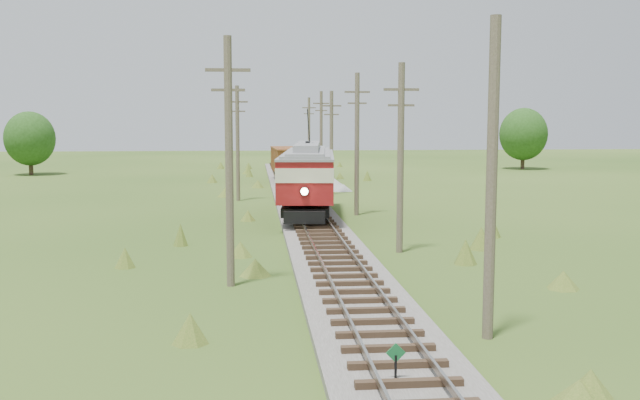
{
  "coord_description": "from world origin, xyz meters",
  "views": [
    {
      "loc": [
        -3.33,
        -13.73,
        6.03
      ],
      "look_at": [
        0.0,
        21.88,
        2.02
      ],
      "focal_mm": 40.0,
      "sensor_mm": 36.0,
      "label": 1
    }
  ],
  "objects": [
    {
      "name": "utility_pole_l_b",
      "position": [
        -4.5,
        40.0,
        4.42
      ],
      "size": [
        1.6,
        0.3,
        8.6
      ],
      "color": "brown",
      "rests_on": "ground"
    },
    {
      "name": "utility_pole_r_3",
      "position": [
        3.2,
        31.0,
        4.63
      ],
      "size": [
        1.6,
        0.3,
        9.0
      ],
      "color": "brown",
      "rests_on": "ground"
    },
    {
      "name": "utility_pole_r_5",
      "position": [
        3.4,
        57.0,
        4.58
      ],
      "size": [
        1.6,
        0.3,
        8.9
      ],
      "color": "brown",
      "rests_on": "ground"
    },
    {
      "name": "utility_pole_r_4",
      "position": [
        3.0,
        44.0,
        4.32
      ],
      "size": [
        1.6,
        0.3,
        8.4
      ],
      "color": "brown",
      "rests_on": "ground"
    },
    {
      "name": "utility_pole_r_2",
      "position": [
        3.3,
        18.0,
        4.42
      ],
      "size": [
        1.6,
        0.3,
        8.6
      ],
      "color": "brown",
      "rests_on": "ground"
    },
    {
      "name": "streetcar",
      "position": [
        -0.0,
        30.0,
        2.82
      ],
      "size": [
        4.48,
        13.6,
        6.16
      ],
      "rotation": [
        0.0,
        0.0,
        -0.1
      ],
      "color": "black",
      "rests_on": "ground"
    },
    {
      "name": "tree_mid_a",
      "position": [
        -28.0,
        68.0,
        4.02
      ],
      "size": [
        5.46,
        5.46,
        7.03
      ],
      "color": "#38281C",
      "rests_on": "ground"
    },
    {
      "name": "utility_pole_r_1",
      "position": [
        3.1,
        5.0,
        4.4
      ],
      "size": [
        0.3,
        0.3,
        8.8
      ],
      "color": "brown",
      "rests_on": "ground"
    },
    {
      "name": "tree_mid_b",
      "position": [
        30.0,
        72.0,
        4.33
      ],
      "size": [
        5.88,
        5.88,
        7.57
      ],
      "color": "#38281C",
      "rests_on": "ground"
    },
    {
      "name": "gondola",
      "position": [
        0.0,
        54.6,
        2.11
      ],
      "size": [
        3.22,
        8.76,
        2.87
      ],
      "rotation": [
        0.0,
        0.0,
        0.05
      ],
      "color": "black",
      "rests_on": "ground"
    },
    {
      "name": "utility_pole_r_6",
      "position": [
        3.2,
        70.0,
        4.47
      ],
      "size": [
        1.6,
        0.3,
        8.7
      ],
      "color": "brown",
      "rests_on": "ground"
    },
    {
      "name": "utility_pole_l_a",
      "position": [
        -4.2,
        12.0,
        4.63
      ],
      "size": [
        1.6,
        0.3,
        9.0
      ],
      "color": "brown",
      "rests_on": "ground"
    },
    {
      "name": "switch_marker",
      "position": [
        -0.2,
        1.5,
        0.63
      ],
      "size": [
        0.45,
        0.06,
        1.08
      ],
      "color": "black",
      "rests_on": "ground"
    },
    {
      "name": "railbed_main",
      "position": [
        0.0,
        34.0,
        0.19
      ],
      "size": [
        3.6,
        96.0,
        0.57
      ],
      "color": "#605B54",
      "rests_on": "ground"
    },
    {
      "name": "gravel_pile",
      "position": [
        3.69,
        47.17,
        0.5
      ],
      "size": [
        2.92,
        3.09,
        1.06
      ],
      "color": "gray",
      "rests_on": "ground"
    }
  ]
}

